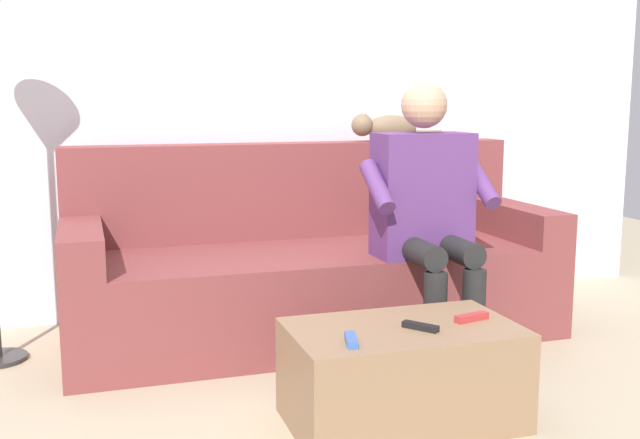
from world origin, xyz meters
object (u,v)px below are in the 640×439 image
Objects in this scene: couch at (311,269)px; remote_red at (472,317)px; person_solo_seated at (427,203)px; coffee_table at (402,374)px; remote_black at (420,327)px; cat_on_backrest at (385,127)px; remote_blue at (351,340)px.

couch reaches higher than remote_red.
person_solo_seated reaches higher than remote_red.
remote_black is (-0.04, 0.05, 0.19)m from coffee_table.
cat_on_backrest is 1.78m from remote_blue.
cat_on_backrest is 4.14× the size of remote_blue.
cat_on_backrest is 3.92× the size of remote_black.
remote_red is at bearing 176.96° from coffee_table.
person_solo_seated is at bearing -121.40° from coffee_table.
cat_on_backrest is 1.55m from remote_red.
remote_red reaches higher than coffee_table.
remote_red reaches higher than remote_black.
couch is 2.89× the size of coffee_table.
remote_blue is at bearing 26.10° from coffee_table.
coffee_table is at bearing 130.99° from remote_blue.
cat_on_backrest is 1.63m from remote_black.
couch is 1.91× the size of person_solo_seated.
remote_blue reaches higher than coffee_table.
remote_black is (0.37, 0.72, -0.32)m from person_solo_seated.
cat_on_backrest is at bearing 125.55° from remote_black.
couch is at bearing -90.43° from remote_red.
remote_blue is (0.24, 1.22, 0.05)m from couch.
couch is at bearing -176.10° from remote_blue.
coffee_table is 1.56× the size of cat_on_backrest.
couch is at bearing 28.99° from cat_on_backrest.
couch is 16.66× the size of remote_red.
person_solo_seated is 0.78m from cat_on_backrest.
remote_black is (0.45, 1.43, -0.63)m from cat_on_backrest.
couch is 1.11m from coffee_table.
remote_red is at bearing 116.46° from remote_blue.
couch reaches higher than remote_black.
remote_red is at bearing 77.88° from person_solo_seated.
coffee_table is (0.00, 1.11, -0.14)m from couch.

